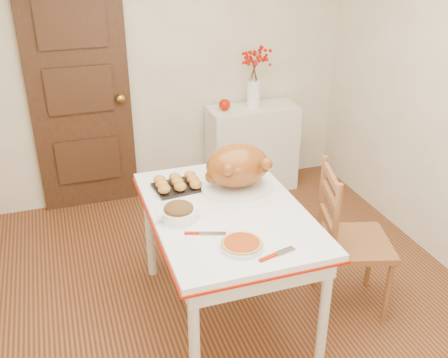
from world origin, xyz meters
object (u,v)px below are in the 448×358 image
object	(u,v)px
kitchen_table	(226,264)
pumpkin_pie	(242,244)
turkey_platter	(237,168)
chair_oak	(355,240)
sideboard	(252,148)

from	to	relation	value
kitchen_table	pumpkin_pie	bearing A→B (deg)	-97.95
turkey_platter	chair_oak	bearing A→B (deg)	-23.23
sideboard	kitchen_table	world-z (taller)	sideboard
kitchen_table	pumpkin_pie	world-z (taller)	pumpkin_pie
pumpkin_pie	sideboard	bearing A→B (deg)	66.90
sideboard	chair_oak	distance (m)	1.84
turkey_platter	pumpkin_pie	world-z (taller)	turkey_platter
chair_oak	sideboard	bearing A→B (deg)	16.04
sideboard	turkey_platter	size ratio (longest dim) A/B	1.74
kitchen_table	turkey_platter	xyz separation A→B (m)	(0.15, 0.23, 0.56)
turkey_platter	pumpkin_pie	bearing A→B (deg)	-100.94
turkey_platter	pumpkin_pie	size ratio (longest dim) A/B	2.10
pumpkin_pie	kitchen_table	bearing A→B (deg)	82.05
kitchen_table	pumpkin_pie	size ratio (longest dim) A/B	5.93
kitchen_table	chair_oak	size ratio (longest dim) A/B	1.31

